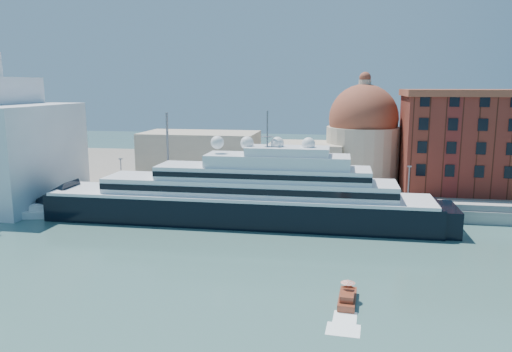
# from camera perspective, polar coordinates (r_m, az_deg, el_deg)

# --- Properties ---
(ground) EXTENTS (400.00, 400.00, 0.00)m
(ground) POSITION_cam_1_polar(r_m,az_deg,el_deg) (75.32, -3.75, -10.06)
(ground) COLOR #38625C
(ground) RESTS_ON ground
(quay) EXTENTS (180.00, 10.00, 2.50)m
(quay) POSITION_cam_1_polar(r_m,az_deg,el_deg) (106.91, 0.48, -3.16)
(quay) COLOR gray
(quay) RESTS_ON ground
(land) EXTENTS (260.00, 72.00, 2.00)m
(land) POSITION_cam_1_polar(r_m,az_deg,el_deg) (146.75, 3.06, 0.45)
(land) COLOR slate
(land) RESTS_ON ground
(quay_fence) EXTENTS (180.00, 0.10, 1.20)m
(quay_fence) POSITION_cam_1_polar(r_m,az_deg,el_deg) (102.16, 0.08, -2.73)
(quay_fence) COLOR slate
(quay_fence) RESTS_ON quay
(superyacht) EXTENTS (84.35, 11.69, 25.21)m
(superyacht) POSITION_cam_1_polar(r_m,az_deg,el_deg) (96.63, -3.47, -2.75)
(superyacht) COLOR black
(superyacht) RESTS_ON ground
(service_barge) EXTENTS (12.56, 7.22, 2.68)m
(service_barge) POSITION_cam_1_polar(r_m,az_deg,el_deg) (110.37, -24.16, -3.91)
(service_barge) COLOR white
(service_barge) RESTS_ON ground
(water_taxi) EXTENTS (2.46, 6.26, 2.91)m
(water_taxi) POSITION_cam_1_polar(r_m,az_deg,el_deg) (63.59, 10.39, -13.52)
(water_taxi) COLOR maroon
(water_taxi) RESTS_ON ground
(warehouse) EXTENTS (43.00, 19.00, 23.25)m
(warehouse) POSITION_cam_1_polar(r_m,az_deg,el_deg) (126.27, 25.98, 3.66)
(warehouse) COLOR maroon
(warehouse) RESTS_ON land
(church) EXTENTS (66.00, 18.00, 25.50)m
(church) POSITION_cam_1_polar(r_m,az_deg,el_deg) (127.65, 5.05, 3.43)
(church) COLOR beige
(church) RESTS_ON land
(lamp_posts) EXTENTS (120.80, 2.40, 18.00)m
(lamp_posts) POSITION_cam_1_polar(r_m,az_deg,el_deg) (106.32, -6.42, 1.42)
(lamp_posts) COLOR slate
(lamp_posts) RESTS_ON quay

